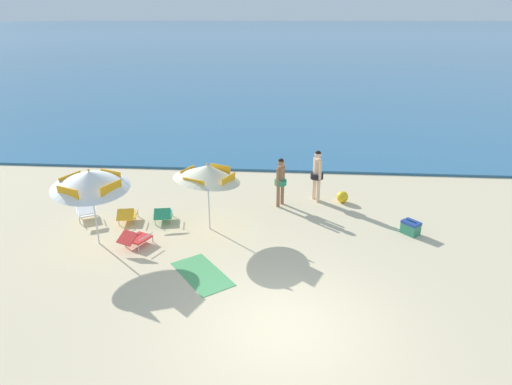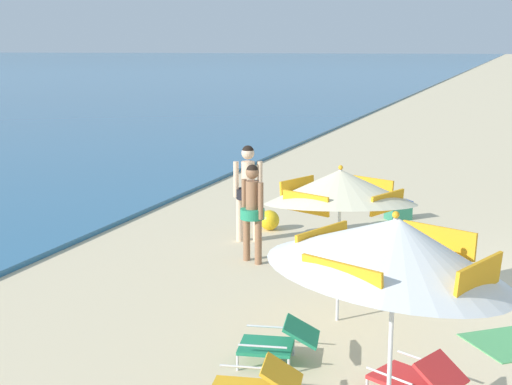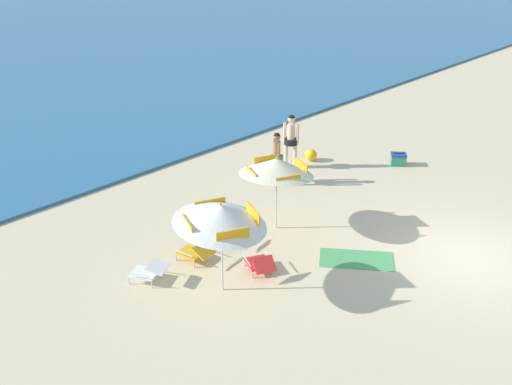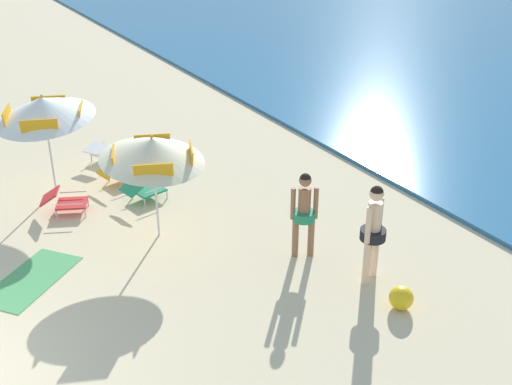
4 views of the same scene
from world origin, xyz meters
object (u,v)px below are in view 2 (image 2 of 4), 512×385
object	(u,v)px
beach_umbrella_striped_second	(340,187)
lounge_chair_under_umbrella	(278,341)
lounge_chair_facing_sea	(417,376)
lounge_chair_spare_folded	(255,385)
person_standing_near_shore	(248,186)
beach_ball	(269,220)
beach_umbrella_striped_main	(395,246)
person_standing_beside	(252,206)
cooler_box	(398,210)

from	to	relation	value
beach_umbrella_striped_second	lounge_chair_under_umbrella	xyz separation A→B (m)	(-1.50, 0.32, -1.52)
lounge_chair_facing_sea	lounge_chair_spare_folded	bearing A→B (deg)	116.87
lounge_chair_facing_sea	person_standing_near_shore	xyz separation A→B (m)	(5.13, 3.76, 0.76)
lounge_chair_facing_sea	beach_ball	size ratio (longest dim) A/B	2.60
beach_umbrella_striped_main	lounge_chair_facing_sea	world-z (taller)	beach_umbrella_striped_main
lounge_chair_under_umbrella	beach_ball	xyz separation A→B (m)	(5.67, 2.06, -0.07)
lounge_chair_facing_sea	lounge_chair_spare_folded	xyz separation A→B (m)	(-0.74, 1.47, 0.00)
lounge_chair_facing_sea	person_standing_beside	size ratio (longest dim) A/B	0.62
cooler_box	beach_ball	world-z (taller)	cooler_box
beach_umbrella_striped_main	beach_ball	world-z (taller)	beach_umbrella_striped_main
person_standing_near_shore	person_standing_beside	xyz separation A→B (m)	(-1.22, -0.54, -0.08)
lounge_chair_under_umbrella	cooler_box	distance (m)	7.43
lounge_chair_under_umbrella	lounge_chair_facing_sea	size ratio (longest dim) A/B	0.95
lounge_chair_under_umbrella	cooler_box	size ratio (longest dim) A/B	1.61
person_standing_near_shore	lounge_chair_spare_folded	bearing A→B (deg)	-158.71
lounge_chair_spare_folded	person_standing_near_shore	size ratio (longest dim) A/B	0.55
lounge_chair_facing_sea	person_standing_beside	bearing A→B (deg)	39.47
person_standing_near_shore	person_standing_beside	size ratio (longest dim) A/B	1.08
beach_umbrella_striped_second	lounge_chair_facing_sea	world-z (taller)	beach_umbrella_striped_second
beach_umbrella_striped_main	lounge_chair_spare_folded	size ratio (longest dim) A/B	2.91
lounge_chair_spare_folded	beach_ball	world-z (taller)	lounge_chair_spare_folded
person_standing_beside	beach_ball	distance (m)	2.29
beach_umbrella_striped_main	cooler_box	bearing A→B (deg)	8.33
beach_umbrella_striped_main	person_standing_near_shore	bearing A→B (deg)	30.37
lounge_chair_under_umbrella	beach_ball	bearing A→B (deg)	19.96
person_standing_beside	cooler_box	distance (m)	4.34
lounge_chair_facing_sea	beach_umbrella_striped_main	bearing A→B (deg)	174.16
beach_umbrella_striped_second	cooler_box	size ratio (longest dim) A/B	4.23
person_standing_near_shore	person_standing_beside	world-z (taller)	person_standing_near_shore
beach_umbrella_striped_main	person_standing_beside	bearing A→B (deg)	31.87
person_standing_near_shore	beach_umbrella_striped_second	bearing A→B (deg)	-142.79
lounge_chair_facing_sea	lounge_chair_spare_folded	world-z (taller)	lounge_chair_facing_sea
beach_umbrella_striped_main	beach_ball	distance (m)	8.13
beach_umbrella_striped_main	lounge_chair_facing_sea	xyz separation A→B (m)	(1.09, -0.11, -1.64)
lounge_chair_spare_folded	beach_ball	bearing A→B (deg)	17.85
lounge_chair_under_umbrella	beach_umbrella_striped_second	bearing A→B (deg)	-11.90
lounge_chair_under_umbrella	lounge_chair_spare_folded	world-z (taller)	lounge_chair_spare_folded
beach_umbrella_striped_second	lounge_chair_spare_folded	bearing A→B (deg)	175.65
beach_umbrella_striped_main	cooler_box	xyz separation A→B (m)	(8.86, 1.30, -1.71)
beach_umbrella_striped_second	beach_ball	size ratio (longest dim) A/B	6.44
person_standing_beside	cooler_box	bearing A→B (deg)	-25.04
beach_ball	lounge_chair_facing_sea	bearing A→B (deg)	-148.81
beach_umbrella_striped_main	cooler_box	world-z (taller)	beach_umbrella_striped_main
person_standing_near_shore	cooler_box	size ratio (longest dim) A/B	2.96
beach_umbrella_striped_second	lounge_chair_facing_sea	size ratio (longest dim) A/B	2.48
lounge_chair_under_umbrella	person_standing_beside	size ratio (longest dim) A/B	0.59
lounge_chair_spare_folded	cooler_box	distance (m)	8.52
lounge_chair_under_umbrella	person_standing_near_shore	size ratio (longest dim) A/B	0.55
beach_umbrella_striped_main	lounge_chair_spare_folded	world-z (taller)	beach_umbrella_striped_main
person_standing_near_shore	beach_ball	bearing A→B (deg)	-6.82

